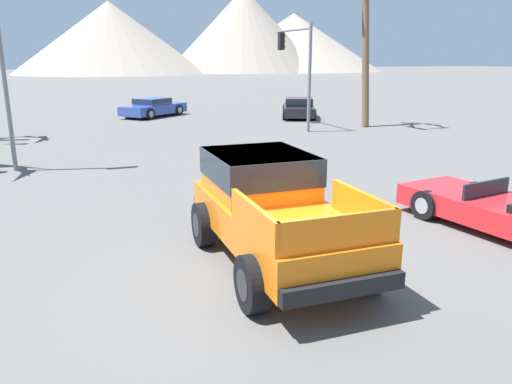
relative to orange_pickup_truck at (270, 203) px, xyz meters
The scene contains 8 objects.
ground_plane 1.13m from the orange_pickup_truck, 78.92° to the right, with size 320.00×320.00×0.00m, color #5B5956.
orange_pickup_truck is the anchor object (origin of this frame).
red_convertible_car 5.22m from the orange_pickup_truck, ahead, with size 2.32×4.68×0.99m.
parked_car_blue 23.51m from the orange_pickup_truck, 84.80° to the left, with size 4.53×4.16×1.14m.
parked_car_dark 22.20m from the orange_pickup_truck, 62.43° to the left, with size 3.40×4.63×1.19m.
traffic_light_main 17.84m from the orange_pickup_truck, 62.74° to the left, with size 0.38×3.92×5.13m.
palm_tree_short 19.39m from the orange_pickup_truck, 51.62° to the left, with size 3.01×2.93×7.75m.
distant_mountain_range 113.92m from the orange_pickup_truck, 83.02° to the left, with size 153.63×50.65×21.24m.
Camera 1 is at (-3.43, -7.44, 3.56)m, focal length 35.00 mm.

